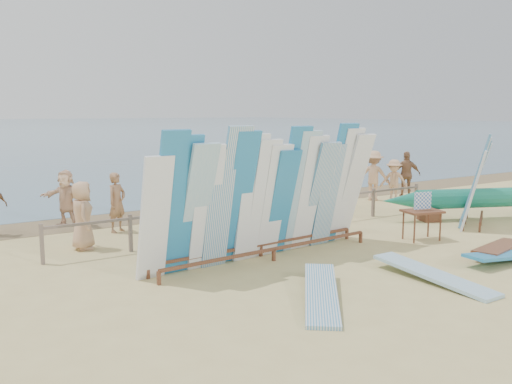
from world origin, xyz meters
TOP-DOWN VIEW (x-y plane):
  - ground at (0.00, 0.00)m, footprint 160.00×160.00m
  - wet_sand_strip at (0.00, 7.20)m, footprint 40.00×2.60m
  - fence at (0.00, 3.00)m, footprint 12.08×0.08m
  - main_surfboard_rack at (-1.62, 0.71)m, footprint 6.13×1.30m
  - side_surfboard_rack at (5.53, 0.46)m, footprint 2.32×1.84m
  - outrigger_canoe at (6.64, 0.86)m, footprint 6.47×3.13m
  - vendor_table at (2.74, 0.01)m, footprint 1.08×0.88m
  - flat_board_e at (-2.37, -2.08)m, footprint 2.10×2.47m
  - flat_board_d at (2.81, -2.45)m, footprint 2.72×0.68m
  - flat_board_a at (0.18, -2.44)m, footprint 0.58×2.70m
  - flat_board_c at (3.33, -1.85)m, footprint 2.74×1.37m
  - beach_chair_left at (0.81, 3.78)m, footprint 0.50×0.52m
  - beach_chair_right at (0.08, 3.66)m, footprint 0.60×0.62m
  - stroller at (2.32, 3.52)m, footprint 0.79×0.92m
  - beachgoer_9 at (6.31, 5.30)m, footprint 1.11×1.26m
  - beachgoer_1 at (-3.55, 5.26)m, footprint 0.69×0.58m
  - beachgoer_7 at (3.86, 5.87)m, footprint 0.39×0.64m
  - beachgoer_extra_0 at (6.67, 4.63)m, footprint 0.88×1.08m
  - beachgoer_0 at (-4.88, 3.85)m, footprint 0.53×0.87m
  - beachgoer_4 at (0.48, 4.18)m, footprint 1.08×0.90m
  - beachgoer_6 at (1.96, 3.68)m, footprint 0.62×0.88m
  - beachgoer_10 at (7.86, 5.08)m, footprint 1.11×1.00m
  - beachgoer_5 at (-0.42, 6.69)m, footprint 1.20×1.72m
  - beachgoer_11 at (-4.51, 6.88)m, footprint 1.37×1.48m
  - beachgoer_2 at (-1.60, 4.74)m, footprint 0.95×0.67m
  - beachgoer_3 at (-1.88, 6.26)m, footprint 1.05×0.45m

SIDE VIEW (x-z plane):
  - ground at x=0.00m, z-range 0.00..0.00m
  - wet_sand_strip at x=0.00m, z-range -0.01..0.01m
  - flat_board_e at x=-2.37m, z-range -0.14..0.14m
  - flat_board_d at x=2.81m, z-range -0.15..0.15m
  - flat_board_a at x=0.18m, z-range -0.13..0.13m
  - flat_board_c at x=3.33m, z-range -0.14..0.14m
  - beach_chair_left at x=0.81m, z-range -0.16..0.62m
  - beach_chair_right at x=0.08m, z-range -0.18..0.67m
  - vendor_table at x=2.74m, z-range -0.21..1.05m
  - stroller at x=2.32m, z-range -0.11..0.96m
  - outrigger_canoe at x=6.64m, z-range 0.13..1.10m
  - fence at x=0.00m, z-range 0.18..1.08m
  - beachgoer_extra_0 at x=6.67m, z-range 0.00..1.57m
  - beachgoer_3 at x=-1.88m, z-range 0.00..1.60m
  - beachgoer_6 at x=1.96m, z-range 0.00..1.63m
  - beachgoer_11 at x=-4.51m, z-range 0.00..1.64m
  - beachgoer_1 at x=-3.55m, z-range 0.00..1.66m
  - beachgoer_0 at x=-4.88m, z-range 0.00..1.66m
  - beachgoer_7 at x=3.86m, z-range 0.00..1.68m
  - beachgoer_4 at x=0.48m, z-range 0.00..1.72m
  - beachgoer_5 at x=-0.42m, z-range 0.00..1.78m
  - beachgoer_2 at x=-1.60m, z-range 0.00..1.78m
  - beachgoer_10 at x=7.86m, z-range 0.00..1.79m
  - beachgoer_9 at x=6.31m, z-range 0.00..1.86m
  - side_surfboard_rack at x=5.53m, z-range -0.13..2.57m
  - main_surfboard_rack at x=-1.62m, z-range -0.15..2.89m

